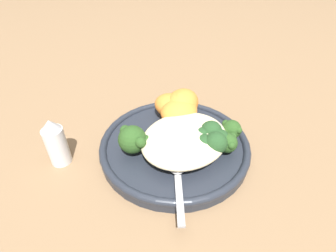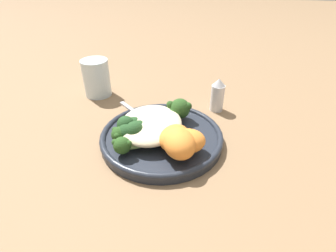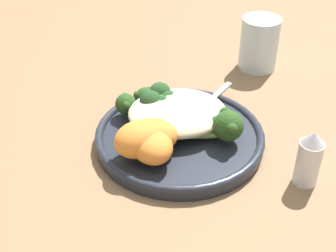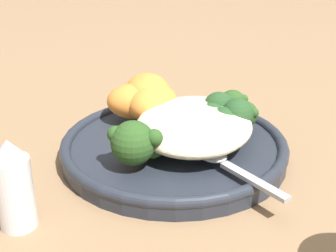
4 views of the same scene
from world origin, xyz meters
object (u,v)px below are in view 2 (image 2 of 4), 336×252
(broccoli_stalk_0, at_px, (179,111))
(sweet_potato_chunk_0, at_px, (179,142))
(kale_tuft, at_px, (132,128))
(spoon, at_px, (141,116))
(broccoli_stalk_1, at_px, (170,123))
(broccoli_stalk_3, at_px, (152,127))
(broccoli_stalk_2, at_px, (158,126))
(sweet_potato_chunk_3, at_px, (187,141))
(salt_shaker, at_px, (218,95))
(broccoli_stalk_5, at_px, (134,144))
(water_glass, at_px, (97,78))
(sweet_potato_chunk_1, at_px, (175,138))
(sweet_potato_chunk_2, at_px, (179,143))
(plate, at_px, (161,138))
(quinoa_mound, at_px, (151,124))
(broccoli_stalk_4, at_px, (131,136))

(broccoli_stalk_0, height_order, sweet_potato_chunk_0, sweet_potato_chunk_0)
(kale_tuft, distance_m, spoon, 0.07)
(broccoli_stalk_1, bearing_deg, broccoli_stalk_3, 125.72)
(broccoli_stalk_2, bearing_deg, sweet_potato_chunk_3, -167.39)
(broccoli_stalk_0, distance_m, salt_shaker, 0.12)
(broccoli_stalk_5, xyz_separation_m, water_glass, (0.23, 0.17, 0.01))
(sweet_potato_chunk_1, bearing_deg, kale_tuft, 78.36)
(sweet_potato_chunk_1, bearing_deg, sweet_potato_chunk_2, -149.96)
(broccoli_stalk_5, xyz_separation_m, kale_tuft, (0.04, 0.01, 0.01))
(sweet_potato_chunk_0, height_order, sweet_potato_chunk_2, same)
(plate, relative_size, broccoli_stalk_5, 2.20)
(sweet_potato_chunk_0, height_order, sweet_potato_chunk_1, sweet_potato_chunk_0)
(kale_tuft, bearing_deg, salt_shaker, -42.39)
(broccoli_stalk_5, bearing_deg, spoon, -117.08)
(salt_shaker, bearing_deg, broccoli_stalk_0, 139.63)
(quinoa_mound, height_order, spoon, quinoa_mound)
(sweet_potato_chunk_1, bearing_deg, broccoli_stalk_3, 52.43)
(broccoli_stalk_0, relative_size, broccoli_stalk_1, 1.14)
(quinoa_mound, relative_size, broccoli_stalk_5, 1.29)
(broccoli_stalk_0, xyz_separation_m, sweet_potato_chunk_1, (-0.10, -0.01, 0.00))
(broccoli_stalk_3, height_order, water_glass, water_glass)
(sweet_potato_chunk_2, xyz_separation_m, kale_tuft, (0.04, 0.09, -0.00))
(broccoli_stalk_4, xyz_separation_m, salt_shaker, (0.18, -0.15, 0.00))
(quinoa_mound, distance_m, sweet_potato_chunk_1, 0.07)
(broccoli_stalk_2, height_order, salt_shaker, salt_shaker)
(salt_shaker, bearing_deg, kale_tuft, 137.61)
(sweet_potato_chunk_3, bearing_deg, plate, 52.19)
(sweet_potato_chunk_2, bearing_deg, water_glass, 46.25)
(sweet_potato_chunk_0, height_order, salt_shaker, salt_shaker)
(broccoli_stalk_3, bearing_deg, kale_tuft, 63.95)
(sweet_potato_chunk_2, height_order, water_glass, water_glass)
(plate, height_order, quinoa_mound, quinoa_mound)
(water_glass, bearing_deg, broccoli_stalk_2, -131.32)
(sweet_potato_chunk_2, bearing_deg, broccoli_stalk_5, 89.48)
(plate, xyz_separation_m, sweet_potato_chunk_2, (-0.06, -0.04, 0.03))
(sweet_potato_chunk_0, bearing_deg, broccoli_stalk_1, 21.29)
(broccoli_stalk_0, xyz_separation_m, broccoli_stalk_2, (-0.05, 0.03, -0.01))
(spoon, bearing_deg, broccoli_stalk_0, -133.50)
(broccoli_stalk_3, bearing_deg, broccoli_stalk_5, 101.88)
(broccoli_stalk_5, relative_size, sweet_potato_chunk_1, 1.67)
(broccoli_stalk_2, relative_size, broccoli_stalk_4, 0.56)
(broccoli_stalk_2, bearing_deg, broccoli_stalk_0, -71.27)
(broccoli_stalk_1, bearing_deg, broccoli_stalk_0, -21.55)
(broccoli_stalk_0, xyz_separation_m, broccoli_stalk_3, (-0.06, 0.04, -0.01))
(broccoli_stalk_3, xyz_separation_m, broccoli_stalk_5, (-0.06, 0.02, -0.00))
(sweet_potato_chunk_3, bearing_deg, broccoli_stalk_5, 98.39)
(quinoa_mound, bearing_deg, water_glass, 46.00)
(water_glass, bearing_deg, broccoli_stalk_4, -144.16)
(sweet_potato_chunk_0, bearing_deg, sweet_potato_chunk_3, -50.86)
(plate, distance_m, sweet_potato_chunk_1, 0.06)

